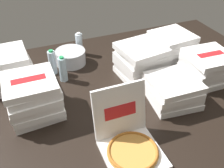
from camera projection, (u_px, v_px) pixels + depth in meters
name	position (u px, v px, depth m)	size (l,w,h in m)	color
ground_plane	(121.00, 105.00, 2.08)	(3.20, 2.40, 0.02)	black
open_pizza_box	(129.00, 140.00, 1.67)	(0.36, 0.44, 0.39)	white
pizza_stack_left_mid	(8.00, 69.00, 2.21)	(0.41, 0.40, 0.31)	white
pizza_stack_left_near	(171.00, 46.00, 2.58)	(0.41, 0.41, 0.26)	white
pizza_stack_right_mid	(33.00, 97.00, 1.90)	(0.39, 0.40, 0.31)	white
pizza_stack_right_near	(141.00, 61.00, 2.30)	(0.42, 0.41, 0.31)	white
pizza_stack_right_far	(173.00, 90.00, 2.05)	(0.41, 0.41, 0.21)	white
pizza_stack_center_far	(207.00, 66.00, 2.28)	(0.39, 0.39, 0.26)	white
ice_bucket	(71.00, 57.00, 2.53)	(0.29, 0.29, 0.14)	#B7BABF
water_bottle_0	(79.00, 44.00, 2.65)	(0.07, 0.07, 0.24)	silver
water_bottle_1	(52.00, 62.00, 2.37)	(0.07, 0.07, 0.24)	silver
water_bottle_2	(63.00, 69.00, 2.27)	(0.07, 0.07, 0.24)	silver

